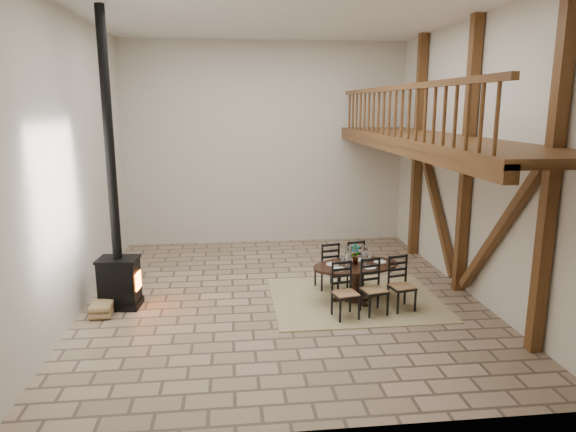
{
  "coord_description": "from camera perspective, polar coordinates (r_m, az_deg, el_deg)",
  "views": [
    {
      "loc": [
        -0.9,
        -8.89,
        3.45
      ],
      "look_at": [
        0.15,
        0.4,
        1.43
      ],
      "focal_mm": 32.0,
      "sensor_mm": 36.0,
      "label": 1
    }
  ],
  "objects": [
    {
      "name": "log_basket",
      "position": [
        10.64,
        -17.56,
        -6.23
      ],
      "size": [
        0.54,
        0.54,
        0.45
      ],
      "rotation": [
        0.0,
        0.0,
        -0.35
      ],
      "color": "brown",
      "rests_on": "ground"
    },
    {
      "name": "dining_table",
      "position": [
        9.32,
        7.77,
        -7.21
      ],
      "size": [
        1.79,
        1.99,
        1.03
      ],
      "rotation": [
        0.0,
        0.0,
        0.22
      ],
      "color": "black",
      "rests_on": "ground"
    },
    {
      "name": "ground",
      "position": [
        9.58,
        -0.63,
        -8.95
      ],
      "size": [
        8.0,
        8.0,
        0.0
      ],
      "primitive_type": "plane",
      "color": "tan",
      "rests_on": "ground"
    },
    {
      "name": "wood_stove",
      "position": [
        9.25,
        -18.48,
        -3.09
      ],
      "size": [
        0.73,
        0.59,
        5.0
      ],
      "rotation": [
        0.0,
        0.0,
        -0.09
      ],
      "color": "black",
      "rests_on": "ground"
    },
    {
      "name": "room_shell",
      "position": [
        9.14,
        6.86,
        9.36
      ],
      "size": [
        7.02,
        8.02,
        5.01
      ],
      "color": "beige",
      "rests_on": "ground"
    },
    {
      "name": "rug",
      "position": [
        9.52,
        7.45,
        -9.11
      ],
      "size": [
        3.0,
        2.5,
        0.02
      ],
      "primitive_type": "cube",
      "color": "tan",
      "rests_on": "ground"
    },
    {
      "name": "log_stack",
      "position": [
        9.26,
        -19.97,
        -9.71
      ],
      "size": [
        0.35,
        0.48,
        0.23
      ],
      "rotation": [
        0.0,
        0.0,
        0.03
      ],
      "color": "tan",
      "rests_on": "ground"
    }
  ]
}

